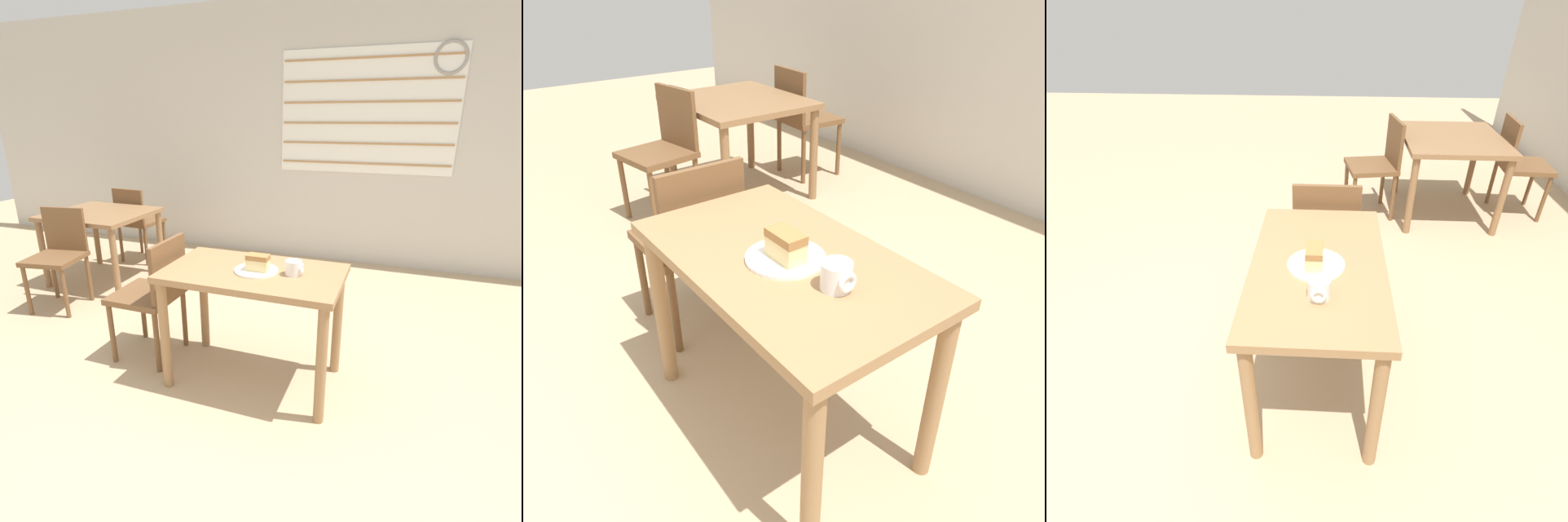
{
  "view_description": "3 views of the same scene",
  "coord_description": "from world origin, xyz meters",
  "views": [
    {
      "loc": [
        0.73,
        -1.62,
        1.6
      ],
      "look_at": [
        -0.01,
        0.44,
        0.83
      ],
      "focal_mm": 28.0,
      "sensor_mm": 36.0,
      "label": 1
    },
    {
      "loc": [
        1.08,
        -0.35,
        1.57
      ],
      "look_at": [
        0.0,
        0.44,
        0.78
      ],
      "focal_mm": 35.0,
      "sensor_mm": 36.0,
      "label": 2
    },
    {
      "loc": [
        1.46,
        0.53,
        1.79
      ],
      "look_at": [
        -0.06,
        0.44,
        0.77
      ],
      "focal_mm": 28.0,
      "sensor_mm": 36.0,
      "label": 3
    }
  ],
  "objects": [
    {
      "name": "chair_far_corner",
      "position": [
        -2.07,
        0.96,
        0.49
      ],
      "size": [
        0.48,
        0.48,
        0.86
      ],
      "rotation": [
        0.0,
        0.0,
        0.17
      ],
      "color": "brown",
      "rests_on": "ground_plane"
    },
    {
      "name": "cake_slice",
      "position": [
        -0.03,
        0.47,
        0.81
      ],
      "size": [
        0.13,
        0.08,
        0.09
      ],
      "color": "#E5CC89",
      "rests_on": "plate"
    },
    {
      "name": "coffee_mug",
      "position": [
        0.18,
        0.5,
        0.79
      ],
      "size": [
        0.1,
        0.09,
        0.09
      ],
      "color": "white",
      "rests_on": "dining_table_near"
    },
    {
      "name": "chair_far_opposite",
      "position": [
        -2.15,
        2.21,
        0.49
      ],
      "size": [
        0.44,
        0.44,
        0.86
      ],
      "rotation": [
        0.0,
        0.0,
        3.09
      ],
      "color": "brown",
      "rests_on": "ground_plane"
    },
    {
      "name": "ground_plane",
      "position": [
        0.0,
        0.0,
        0.0
      ],
      "size": [
        14.0,
        14.0,
        0.0
      ],
      "primitive_type": "plane",
      "color": "tan"
    },
    {
      "name": "dining_table_near",
      "position": [
        -0.07,
        0.49,
        0.62
      ],
      "size": [
        1.06,
        0.62,
        0.75
      ],
      "color": "#9E754C",
      "rests_on": "ground_plane"
    },
    {
      "name": "chair_near_window",
      "position": [
        -0.8,
        0.52,
        0.49
      ],
      "size": [
        0.42,
        0.42,
        0.86
      ],
      "rotation": [
        0.0,
        0.0,
        -1.57
      ],
      "color": "brown",
      "rests_on": "ground_plane"
    },
    {
      "name": "dining_table_far",
      "position": [
        -2.12,
        1.58,
        0.61
      ],
      "size": [
        0.95,
        0.84,
        0.72
      ],
      "color": "olive",
      "rests_on": "ground_plane"
    },
    {
      "name": "plate",
      "position": [
        -0.05,
        0.48,
        0.75
      ],
      "size": [
        0.26,
        0.26,
        0.01
      ],
      "color": "white",
      "rests_on": "dining_table_near"
    }
  ]
}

